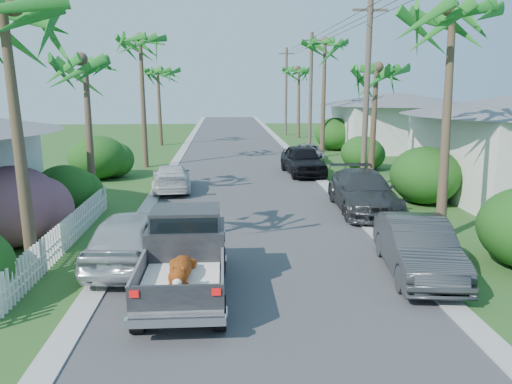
{
  "coord_description": "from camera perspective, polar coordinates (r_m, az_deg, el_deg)",
  "views": [
    {
      "loc": [
        -1.0,
        -10.0,
        5.06
      ],
      "look_at": [
        0.12,
        7.25,
        1.4
      ],
      "focal_mm": 35.0,
      "sensor_mm": 36.0,
      "label": 1
    }
  ],
  "objects": [
    {
      "name": "parked_car_rf",
      "position": [
        29.27,
        5.38,
        3.63
      ],
      "size": [
        2.38,
        5.11,
        1.69
      ],
      "primitive_type": "imported",
      "rotation": [
        0.0,
        0.0,
        0.08
      ],
      "color": "black",
      "rests_on": "ground"
    },
    {
      "name": "parked_car_rm",
      "position": [
        21.02,
        12.15,
        0.02
      ],
      "size": [
        2.49,
        5.67,
        1.62
      ],
      "primitive_type": "imported",
      "rotation": [
        0.0,
        0.0,
        -0.04
      ],
      "color": "#2B2E30",
      "rests_on": "ground"
    },
    {
      "name": "shrub_l_c",
      "position": [
        21.39,
        -21.05,
        0.21
      ],
      "size": [
        2.4,
        2.64,
        2.0
      ],
      "primitive_type": "ellipsoid",
      "color": "#194513",
      "rests_on": "ground"
    },
    {
      "name": "shrub_l_d",
      "position": [
        29.12,
        -17.63,
        3.78
      ],
      "size": [
        3.2,
        3.52,
        2.4
      ],
      "primitive_type": "ellipsoid",
      "color": "#194513",
      "rests_on": "ground"
    },
    {
      "name": "palm_r_b",
      "position": [
        26.14,
        13.58,
        13.59
      ],
      "size": [
        4.4,
        4.4,
        7.2
      ],
      "color": "brown",
      "rests_on": "ground"
    },
    {
      "name": "utility_pole_b",
      "position": [
        23.93,
        12.51,
        10.58
      ],
      "size": [
        1.6,
        0.26,
        9.0
      ],
      "color": "brown",
      "rests_on": "ground"
    },
    {
      "name": "shrub_l_b",
      "position": [
        17.79,
        -26.1,
        -1.49
      ],
      "size": [
        3.0,
        3.3,
        2.6
      ],
      "primitive_type": "ellipsoid",
      "color": "#AC186E",
      "rests_on": "ground"
    },
    {
      "name": "parked_car_lf",
      "position": [
        24.94,
        -9.64,
        1.61
      ],
      "size": [
        2.26,
        4.65,
        1.3
      ],
      "primitive_type": "imported",
      "rotation": [
        0.0,
        0.0,
        3.24
      ],
      "color": "silver",
      "rests_on": "ground"
    },
    {
      "name": "pickup_truck",
      "position": [
        12.71,
        -8.02,
        -6.74
      ],
      "size": [
        1.98,
        5.12,
        2.06
      ],
      "color": "black",
      "rests_on": "ground"
    },
    {
      "name": "palm_l_c",
      "position": [
        32.51,
        -13.11,
        16.7
      ],
      "size": [
        4.4,
        4.4,
        9.2
      ],
      "color": "brown",
      "rests_on": "ground"
    },
    {
      "name": "palm_l_b",
      "position": [
        22.78,
        -19.06,
        14.06
      ],
      "size": [
        4.4,
        4.4,
        7.4
      ],
      "color": "brown",
      "rests_on": "ground"
    },
    {
      "name": "palm_r_c",
      "position": [
        36.84,
        7.9,
        16.6
      ],
      "size": [
        4.4,
        4.4,
        9.4
      ],
      "color": "brown",
      "rests_on": "ground"
    },
    {
      "name": "utility_pole_c",
      "position": [
        38.57,
        6.26,
        11.21
      ],
      "size": [
        1.6,
        0.26,
        9.0
      ],
      "color": "brown",
      "rests_on": "ground"
    },
    {
      "name": "parked_car_rn",
      "position": [
        14.34,
        17.99,
        -6.08
      ],
      "size": [
        2.17,
        4.8,
        1.53
      ],
      "primitive_type": "imported",
      "rotation": [
        0.0,
        0.0,
        -0.12
      ],
      "color": "#2C2F31",
      "rests_on": "ground"
    },
    {
      "name": "palm_r_d",
      "position": [
        50.58,
        4.96,
        13.82
      ],
      "size": [
        4.4,
        4.4,
        8.0
      ],
      "color": "brown",
      "rests_on": "ground"
    },
    {
      "name": "palm_l_a",
      "position": [
        14.13,
        -26.74,
        18.36
      ],
      "size": [
        4.4,
        4.4,
        8.2
      ],
      "color": "brown",
      "rests_on": "ground"
    },
    {
      "name": "ground",
      "position": [
        11.25,
        1.83,
        -14.78
      ],
      "size": [
        120.0,
        120.0,
        0.0
      ],
      "primitive_type": "plane",
      "color": "#315720",
      "rests_on": "ground"
    },
    {
      "name": "palm_r_a",
      "position": [
        17.74,
        21.84,
        18.8
      ],
      "size": [
        4.4,
        4.4,
        8.7
      ],
      "color": "brown",
      "rests_on": "ground"
    },
    {
      "name": "curb_left",
      "position": [
        35.51,
        -9.03,
        3.67
      ],
      "size": [
        0.6,
        100.0,
        0.06
      ],
      "primitive_type": "cube",
      "color": "#A5A39E",
      "rests_on": "ground"
    },
    {
      "name": "shrub_r_c",
      "position": [
        31.44,
        12.04,
        4.37
      ],
      "size": [
        2.6,
        2.86,
        2.1
      ],
      "primitive_type": "ellipsoid",
      "color": "#194513",
      "rests_on": "ground"
    },
    {
      "name": "utility_pole_d",
      "position": [
        53.41,
        3.46,
        11.45
      ],
      "size": [
        1.6,
        0.26,
        9.0
      ],
      "color": "brown",
      "rests_on": "ground"
    },
    {
      "name": "palm_l_d",
      "position": [
        44.36,
        -11.14,
        13.53
      ],
      "size": [
        4.4,
        4.4,
        7.7
      ],
      "color": "brown",
      "rests_on": "ground"
    },
    {
      "name": "picket_fence",
      "position": [
        16.91,
        -20.83,
        -4.49
      ],
      "size": [
        0.1,
        11.0,
        1.0
      ],
      "primitive_type": "cube",
      "color": "white",
      "rests_on": "ground"
    },
    {
      "name": "shrub_r_d",
      "position": [
        41.17,
        8.99,
        6.58
      ],
      "size": [
        3.2,
        3.52,
        2.6
      ],
      "primitive_type": "ellipsoid",
      "color": "#194513",
      "rests_on": "ground"
    },
    {
      "name": "parked_car_rd",
      "position": [
        34.68,
        6.0,
        4.47
      ],
      "size": [
        2.17,
        4.28,
        1.16
      ],
      "primitive_type": "imported",
      "rotation": [
        0.0,
        0.0,
        -0.06
      ],
      "color": "#9FA0A5",
      "rests_on": "ground"
    },
    {
      "name": "curb_right",
      "position": [
        35.75,
        4.86,
        3.83
      ],
      "size": [
        0.6,
        100.0,
        0.06
      ],
      "primitive_type": "cube",
      "color": "#A5A39E",
      "rests_on": "ground"
    },
    {
      "name": "road",
      "position": [
        35.38,
        -2.06,
        3.75
      ],
      "size": [
        8.0,
        100.0,
        0.02
      ],
      "primitive_type": "cube",
      "color": "#38383A",
      "rests_on": "ground"
    },
    {
      "name": "house_right_far",
      "position": [
        42.48,
        15.68,
        7.56
      ],
      "size": [
        9.0,
        8.0,
        4.6
      ],
      "color": "silver",
      "rests_on": "ground"
    },
    {
      "name": "parked_car_ln",
      "position": [
        14.83,
        -13.98,
        -5.06
      ],
      "size": [
        2.27,
        4.89,
        1.62
      ],
      "primitive_type": "imported",
      "rotation": [
        0.0,
        0.0,
        3.07
      ],
      "color": "silver",
      "rests_on": "ground"
    },
    {
      "name": "shrub_r_b",
      "position": [
        23.08,
        18.76,
        1.82
      ],
      "size": [
        3.0,
        3.3,
        2.5
      ],
      "primitive_type": "ellipsoid",
      "color": "#194513",
      "rests_on": "ground"
    }
  ]
}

